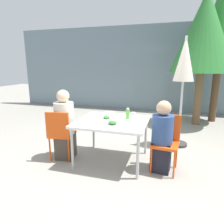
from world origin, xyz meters
The scene contains 15 objects.
ground_plane centered at (0.00, 0.00, 0.00)m, with size 24.00×24.00×0.00m, color gray.
building_facade centered at (0.00, 4.27, 1.50)m, with size 10.00×0.20×3.00m.
dining_table centered at (0.00, 0.00, 0.67)m, with size 1.16×1.03×0.73m.
chair_left centered at (-0.87, -0.21, 0.52)m, with size 0.45×0.45×0.88m.
person_left centered at (-0.83, -0.12, 0.59)m, with size 0.35×0.35×1.23m.
chair_right centered at (0.89, -0.02, 0.52)m, with size 0.44×0.44×0.88m.
person_right centered at (0.83, -0.09, 0.54)m, with size 0.32×0.32×1.13m.
closed_umbrella centered at (1.13, 1.06, 1.65)m, with size 0.40×0.40×2.17m.
plate_0 centered at (-0.11, 0.05, 0.75)m, with size 0.21×0.21×0.06m.
plate_1 centered at (0.08, -0.25, 0.75)m, with size 0.26×0.26×0.07m.
bottle centered at (0.23, 0.18, 0.82)m, with size 0.07×0.07×0.19m.
drinking_cup centered at (0.29, 0.37, 0.77)m, with size 0.08×0.08×0.08m.
salad_bowl centered at (-0.17, 0.39, 0.75)m, with size 0.19×0.19×0.05m.
tree_behind_left centered at (1.64, 2.81, 2.45)m, with size 1.64×1.64×3.50m.
tree_behind_right centered at (2.15, 3.31, 2.90)m, with size 1.36×1.36×4.08m.
Camera 1 is at (0.92, -3.09, 1.63)m, focal length 32.00 mm.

